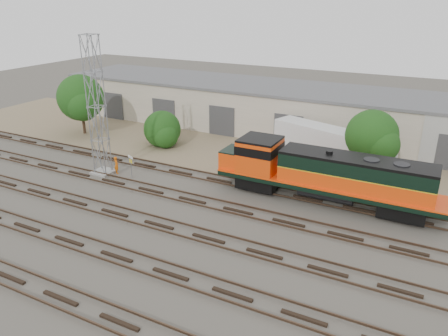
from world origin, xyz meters
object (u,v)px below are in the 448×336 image
at_px(worker, 116,165).
at_px(semi_trailer, 334,144).
at_px(locomotive, 323,174).
at_px(signal_tower, 97,109).

bearing_deg(worker, semi_trailer, -112.33).
xyz_separation_m(locomotive, worker, (-18.13, -2.74, -1.59)).
distance_m(signal_tower, worker, 5.27).
bearing_deg(worker, signal_tower, 55.75).
bearing_deg(signal_tower, semi_trailer, 31.56).
bearing_deg(semi_trailer, locomotive, -62.84).
bearing_deg(locomotive, semi_trailer, 98.57).
bearing_deg(worker, locomotive, -136.01).
bearing_deg(semi_trailer, worker, -129.14).
height_order(locomotive, signal_tower, signal_tower).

